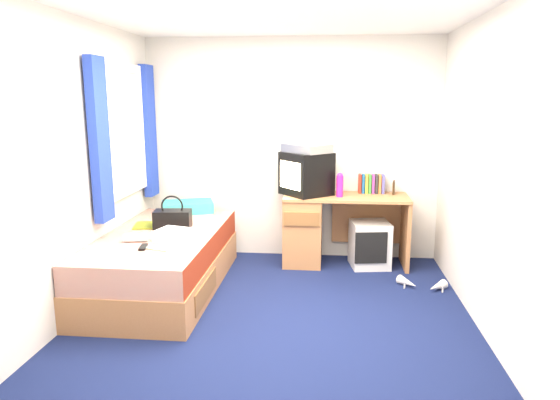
# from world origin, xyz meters

# --- Properties ---
(ground) EXTENTS (3.40, 3.40, 0.00)m
(ground) POSITION_xyz_m (0.00, 0.00, 0.00)
(ground) COLOR #0C1438
(ground) RESTS_ON ground
(room_shell) EXTENTS (3.40, 3.40, 3.40)m
(room_shell) POSITION_xyz_m (0.00, 0.00, 1.45)
(room_shell) COLOR white
(room_shell) RESTS_ON ground
(bed) EXTENTS (1.01, 2.00, 0.54)m
(bed) POSITION_xyz_m (-1.10, 0.52, 0.27)
(bed) COLOR #B1784A
(bed) RESTS_ON ground
(pillow) EXTENTS (0.62, 0.50, 0.12)m
(pillow) POSITION_xyz_m (-1.10, 1.39, 0.60)
(pillow) COLOR #1B5EB4
(pillow) RESTS_ON bed
(desk) EXTENTS (1.30, 0.55, 0.75)m
(desk) POSITION_xyz_m (0.33, 1.44, 0.41)
(desk) COLOR #B1784A
(desk) RESTS_ON ground
(storage_cube) EXTENTS (0.44, 0.44, 0.48)m
(storage_cube) POSITION_xyz_m (0.86, 1.37, 0.24)
(storage_cube) COLOR silver
(storage_cube) RESTS_ON ground
(crt_tv) EXTENTS (0.61, 0.61, 0.45)m
(crt_tv) POSITION_xyz_m (0.18, 1.44, 0.97)
(crt_tv) COLOR black
(crt_tv) RESTS_ON desk
(vcr) EXTENTS (0.56, 0.56, 0.09)m
(vcr) POSITION_xyz_m (0.18, 1.44, 1.24)
(vcr) COLOR #ABABAD
(vcr) RESTS_ON crt_tv
(book_row) EXTENTS (0.27, 0.13, 0.20)m
(book_row) POSITION_xyz_m (0.87, 1.60, 0.85)
(book_row) COLOR maroon
(book_row) RESTS_ON desk
(picture_frame) EXTENTS (0.04, 0.12, 0.14)m
(picture_frame) POSITION_xyz_m (1.11, 1.57, 0.82)
(picture_frame) COLOR black
(picture_frame) RESTS_ON desk
(pink_water_bottle) EXTENTS (0.08, 0.08, 0.22)m
(pink_water_bottle) POSITION_xyz_m (0.53, 1.35, 0.86)
(pink_water_bottle) COLOR #E21F94
(pink_water_bottle) RESTS_ON desk
(aerosol_can) EXTENTS (0.06, 0.06, 0.20)m
(aerosol_can) POSITION_xyz_m (0.45, 1.42, 0.85)
(aerosol_can) COLOR silver
(aerosol_can) RESTS_ON desk
(handbag) EXTENTS (0.36, 0.23, 0.32)m
(handbag) POSITION_xyz_m (-1.05, 0.71, 0.63)
(handbag) COLOR black
(handbag) RESTS_ON bed
(towel) EXTENTS (0.35, 0.31, 0.10)m
(towel) POSITION_xyz_m (-0.90, 0.29, 0.59)
(towel) COLOR white
(towel) RESTS_ON bed
(magazine) EXTENTS (0.26, 0.32, 0.01)m
(magazine) POSITION_xyz_m (-1.34, 0.75, 0.55)
(magazine) COLOR #C7E419
(magazine) RESTS_ON bed
(water_bottle) EXTENTS (0.21, 0.11, 0.07)m
(water_bottle) POSITION_xyz_m (-1.22, 0.22, 0.58)
(water_bottle) COLOR silver
(water_bottle) RESTS_ON bed
(colour_swatch_fan) EXTENTS (0.23, 0.12, 0.01)m
(colour_swatch_fan) POSITION_xyz_m (-0.97, 0.02, 0.55)
(colour_swatch_fan) COLOR gold
(colour_swatch_fan) RESTS_ON bed
(remote_control) EXTENTS (0.08, 0.17, 0.02)m
(remote_control) POSITION_xyz_m (-1.09, 0.05, 0.55)
(remote_control) COLOR black
(remote_control) RESTS_ON bed
(window_assembly) EXTENTS (0.11, 1.42, 1.40)m
(window_assembly) POSITION_xyz_m (-1.55, 0.90, 1.42)
(window_assembly) COLOR silver
(window_assembly) RESTS_ON room_shell
(white_heels) EXTENTS (0.47, 0.30, 0.09)m
(white_heels) POSITION_xyz_m (1.31, 0.76, 0.04)
(white_heels) COLOR silver
(white_heels) RESTS_ON ground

